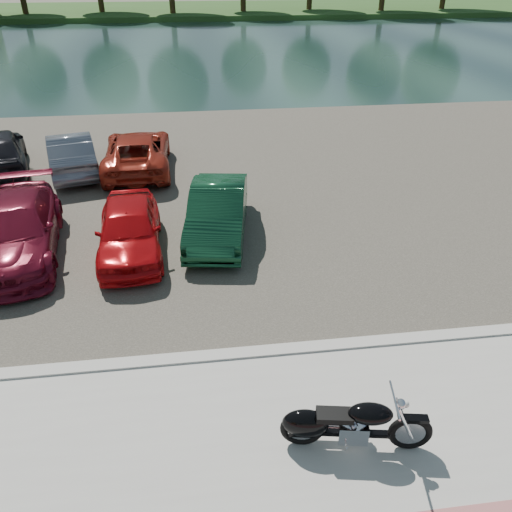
{
  "coord_description": "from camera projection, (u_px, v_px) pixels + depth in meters",
  "views": [
    {
      "loc": [
        -1.56,
        -5.25,
        6.68
      ],
      "look_at": [
        -0.37,
        3.95,
        1.1
      ],
      "focal_mm": 35.0,
      "sensor_mm": 36.0,
      "label": 1
    }
  ],
  "objects": [
    {
      "name": "car_3",
      "position": [
        16.0,
        230.0,
        12.59
      ],
      "size": [
        2.68,
        5.15,
        1.43
      ],
      "primitive_type": "imported",
      "rotation": [
        0.0,
        0.0,
        0.14
      ],
      "color": "maroon",
      "rests_on": "parking_lot"
    },
    {
      "name": "ground",
      "position": [
        310.0,
        437.0,
        8.08
      ],
      "size": [
        200.0,
        200.0,
        0.0
      ],
      "primitive_type": "plane",
      "color": "#595447",
      "rests_on": "ground"
    },
    {
      "name": "car_10",
      "position": [
        137.0,
        151.0,
        17.78
      ],
      "size": [
        2.37,
        4.91,
        1.35
      ],
      "primitive_type": "imported",
      "rotation": [
        0.0,
        0.0,
        3.17
      ],
      "color": "#9E2A1A",
      "rests_on": "parking_lot"
    },
    {
      "name": "car_4",
      "position": [
        129.0,
        229.0,
        12.73
      ],
      "size": [
        1.84,
        4.03,
        1.34
      ],
      "primitive_type": "imported",
      "rotation": [
        0.0,
        0.0,
        0.07
      ],
      "color": "#BB0C10",
      "rests_on": "parking_lot"
    },
    {
      "name": "car_5",
      "position": [
        218.0,
        212.0,
        13.53
      ],
      "size": [
        2.06,
        4.37,
        1.38
      ],
      "primitive_type": "imported",
      "rotation": [
        0.0,
        0.0,
        -0.15
      ],
      "color": "#103E24",
      "rests_on": "parking_lot"
    },
    {
      "name": "promenade",
      "position": [
        325.0,
        491.0,
        7.2
      ],
      "size": [
        60.0,
        6.0,
        0.1
      ],
      "primitive_type": "cube",
      "color": "#AAA7A0",
      "rests_on": "ground"
    },
    {
      "name": "motorcycle",
      "position": [
        342.0,
        424.0,
        7.6
      ],
      "size": [
        2.32,
        0.82,
        1.05
      ],
      "rotation": [
        0.0,
        0.0,
        -0.17
      ],
      "color": "black",
      "rests_on": "promenade"
    },
    {
      "name": "kerb",
      "position": [
        288.0,
        351.0,
        9.74
      ],
      "size": [
        60.0,
        0.3,
        0.14
      ],
      "primitive_type": "cube",
      "color": "#AAA7A0",
      "rests_on": "ground"
    },
    {
      "name": "far_bank",
      "position": [
        196.0,
        10.0,
        69.1
      ],
      "size": [
        120.0,
        24.0,
        0.6
      ],
      "primitive_type": "cube",
      "color": "#274D1B",
      "rests_on": "ground"
    },
    {
      "name": "parking_lot",
      "position": [
        241.0,
        179.0,
        17.42
      ],
      "size": [
        60.0,
        18.0,
        0.04
      ],
      "primitive_type": "cube",
      "color": "#3E3A32",
      "rests_on": "ground"
    },
    {
      "name": "car_9",
      "position": [
        71.0,
        153.0,
        17.59
      ],
      "size": [
        2.45,
        4.46,
        1.39
      ],
      "primitive_type": "imported",
      "rotation": [
        0.0,
        0.0,
        3.38
      ],
      "color": "slate",
      "rests_on": "parking_lot"
    },
    {
      "name": "river",
      "position": [
        206.0,
        49.0,
        42.06
      ],
      "size": [
        120.0,
        40.0,
        0.0
      ],
      "primitive_type": "cube",
      "color": "#1A2F2E",
      "rests_on": "ground"
    }
  ]
}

